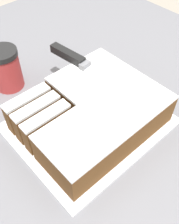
{
  "coord_description": "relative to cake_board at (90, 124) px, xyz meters",
  "views": [
    {
      "loc": [
        0.32,
        -0.37,
        1.39
      ],
      "look_at": [
        0.02,
        -0.09,
        0.93
      ],
      "focal_mm": 42.0,
      "sensor_mm": 36.0,
      "label": 1
    }
  ],
  "objects": [
    {
      "name": "countertop",
      "position": [
        -0.02,
        0.09,
        -0.44
      ],
      "size": [
        1.4,
        1.1,
        0.88
      ],
      "color": "slate",
      "rests_on": "ground_plane"
    },
    {
      "name": "coffee_cup",
      "position": [
        -0.26,
        -0.07,
        0.06
      ],
      "size": [
        0.08,
        0.08,
        0.12
      ],
      "color": "#B23333",
      "rests_on": "countertop"
    },
    {
      "name": "cake_board",
      "position": [
        0.0,
        0.0,
        0.0
      ],
      "size": [
        0.3,
        0.36,
        0.01
      ],
      "color": "silver",
      "rests_on": "countertop"
    },
    {
      "name": "cake",
      "position": [
        0.0,
        0.01,
        0.04
      ],
      "size": [
        0.26,
        0.32,
        0.08
      ],
      "color": "brown",
      "rests_on": "cake_board"
    },
    {
      "name": "ground_plane",
      "position": [
        -0.02,
        0.09,
        -0.89
      ],
      "size": [
        8.0,
        8.0,
        0.0
      ],
      "primitive_type": "plane",
      "color": "#9E9384"
    },
    {
      "name": "knife",
      "position": [
        -0.12,
        0.07,
        0.09
      ],
      "size": [
        0.3,
        0.06,
        0.02
      ],
      "rotation": [
        0.0,
        0.0,
        0.12
      ],
      "color": "silver",
      "rests_on": "cake"
    }
  ]
}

